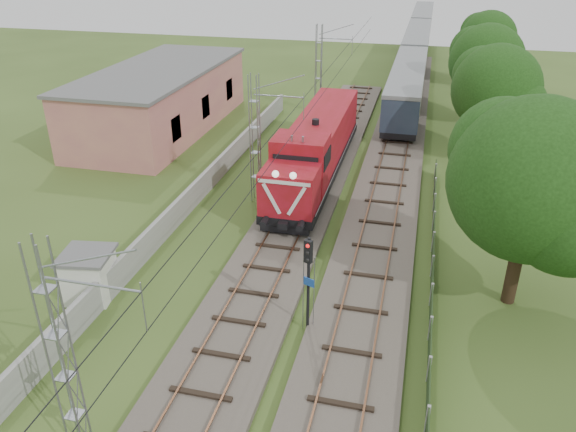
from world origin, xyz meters
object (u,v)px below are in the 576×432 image
(coach_rake, at_px, (417,43))
(signal_post, at_px, (308,270))
(locomotive, at_px, (316,147))
(relay_hut, at_px, (90,275))

(coach_rake, relative_size, signal_post, 14.65)
(locomotive, distance_m, coach_rake, 41.35)
(signal_post, relative_size, relay_hut, 1.76)
(locomotive, height_order, relay_hut, locomotive)
(locomotive, relative_size, signal_post, 4.00)
(locomotive, xyz_separation_m, signal_post, (2.91, -16.39, 0.77))
(coach_rake, height_order, relay_hut, coach_rake)
(locomotive, xyz_separation_m, coach_rake, (5.00, 41.05, 0.14))
(coach_rake, bearing_deg, signal_post, -92.08)
(relay_hut, bearing_deg, signal_post, -0.77)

